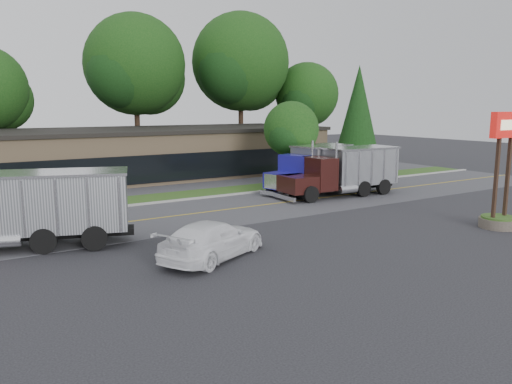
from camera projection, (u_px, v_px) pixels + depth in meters
ground at (308, 246)px, 22.44m from camera, size 140.00×140.00×0.00m
road at (215, 211)px, 29.94m from camera, size 60.00×8.00×0.02m
center_line at (215, 211)px, 29.94m from camera, size 60.00×0.12×0.01m
curb at (186, 200)px, 33.44m from camera, size 60.00×0.30×0.12m
grass_verge at (175, 196)px, 34.94m from camera, size 60.00×3.40×0.03m
far_parking at (150, 187)px, 39.11m from camera, size 60.00×7.00×0.02m
strip_mall at (147, 154)px, 44.82m from camera, size 32.00×12.00×4.00m
bilo_sign at (501, 189)px, 25.55m from camera, size 2.20×1.90×5.95m
tree_far_c at (136, 70)px, 51.39m from camera, size 10.96×10.31×15.63m
tree_far_d at (241, 67)px, 56.77m from camera, size 11.72×11.03×16.72m
tree_far_e at (307, 97)px, 59.82m from camera, size 8.02×7.55×11.44m
evergreen_right at (358, 114)px, 47.04m from camera, size 4.43×4.43×10.06m
tree_verge at (292, 132)px, 39.58m from camera, size 4.66×4.38×6.65m
dump_truck_red at (28, 208)px, 21.89m from camera, size 10.15×5.51×3.36m
dump_truck_blue at (313, 167)px, 36.75m from camera, size 7.73×4.14×3.36m
dump_truck_maroon at (346, 170)px, 35.05m from camera, size 9.13×3.05×3.36m
rally_car at (213, 240)px, 20.56m from camera, size 5.80×4.38×1.56m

